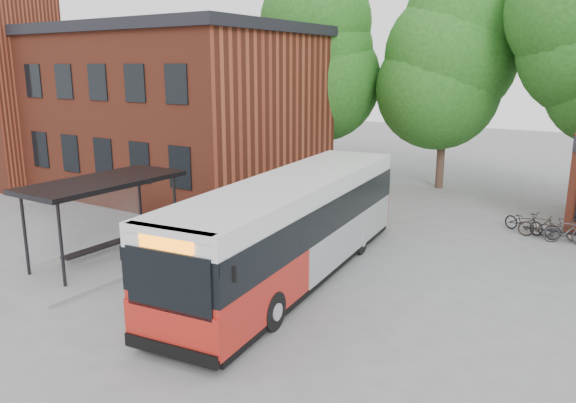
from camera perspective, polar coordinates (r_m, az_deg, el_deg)
The scene contains 11 objects.
ground at distance 17.80m, azimuth -5.82°, elevation -7.88°, with size 100.00×100.00×0.00m, color slate.
station_building at distance 32.15m, azimuth -14.21°, elevation 9.16°, with size 18.40×10.40×8.50m, color maroon, non-canonical shape.
clock_tower at distance 34.56m, azimuth -26.92°, elevation 16.49°, with size 5.20×5.20×18.20m, color maroon, non-canonical shape.
bus_shelter at distance 19.75m, azimuth -18.03°, elevation -1.89°, with size 3.60×7.00×2.90m, color black, non-canonical shape.
tree_0 at distance 33.24m, azimuth 3.34°, elevation 11.83°, with size 7.92×7.92×11.00m, color #1D5516, non-canonical shape.
tree_1 at distance 31.34m, azimuth 15.65°, elevation 10.71°, with size 7.92×7.92×10.40m, color #1D5516, non-canonical shape.
city_bus at distance 17.45m, azimuth 0.49°, elevation -2.77°, with size 2.65×12.42×3.16m, color #AE1E15, non-canonical shape.
bicycle_0 at distance 24.36m, azimuth 22.84°, elevation -1.87°, with size 0.60×1.72×0.90m, color black.
bicycle_1 at distance 23.75m, azimuth 24.20°, elevation -2.32°, with size 0.45×1.59×0.95m, color black.
bicycle_2 at distance 23.97m, azimuth 25.87°, elevation -2.51°, with size 0.55×1.57×0.83m, color #41382F.
bicycle_3 at distance 23.45m, azimuth 26.44°, elevation -2.73°, with size 0.45×1.60×0.96m, color #2D2E32.
Camera 1 is at (10.48, -12.85, 6.48)m, focal length 35.00 mm.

